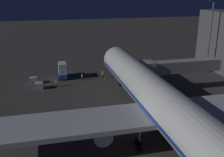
% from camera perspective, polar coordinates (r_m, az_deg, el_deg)
% --- Properties ---
extents(ground_plane, '(320.00, 320.00, 0.00)m').
position_cam_1_polar(ground_plane, '(49.87, 6.05, -7.00)').
color(ground_plane, '#383533').
extents(airliner_at_gate, '(53.32, 67.93, 20.01)m').
position_cam_1_polar(airliner_at_gate, '(37.00, 13.04, -7.56)').
color(airliner_at_gate, silver).
rests_on(airliner_at_gate, ground_plane).
extents(jet_bridge, '(18.85, 3.40, 7.08)m').
position_cam_1_polar(jet_bridge, '(58.92, 13.04, 2.46)').
color(jet_bridge, '#9E9E99').
rests_on(jet_bridge, ground_plane).
extents(apron_floodlight_mast, '(2.90, 0.50, 19.59)m').
position_cam_1_polar(apron_floodlight_mast, '(74.11, 20.44, 9.57)').
color(apron_floodlight_mast, '#59595E').
rests_on(apron_floodlight_mast, ground_plane).
extents(ops_van, '(2.36, 5.06, 4.10)m').
position_cam_1_polar(ops_van, '(68.14, -10.61, 1.73)').
color(ops_van, '#234C9E').
rests_on(ops_van, ground_plane).
extents(baggage_container_near_belt, '(1.73, 1.86, 1.45)m').
position_cam_1_polar(baggage_container_near_belt, '(62.37, -15.42, -1.50)').
color(baggage_container_near_belt, '#B7BABF').
rests_on(baggage_container_near_belt, ground_plane).
extents(baggage_container_mid_row, '(1.64, 1.71, 1.52)m').
position_cam_1_polar(baggage_container_mid_row, '(66.26, -16.56, -0.38)').
color(baggage_container_mid_row, '#B7BABF').
rests_on(baggage_container_mid_row, ground_plane).
extents(ground_crew_near_nose_gear, '(0.40, 0.40, 1.76)m').
position_cam_1_polar(ground_crew_near_nose_gear, '(62.50, -11.84, -0.93)').
color(ground_crew_near_nose_gear, black).
rests_on(ground_crew_near_nose_gear, ground_plane).
extents(ground_crew_by_belt_loader, '(0.40, 0.40, 1.69)m').
position_cam_1_polar(ground_crew_by_belt_loader, '(66.06, -6.43, 0.40)').
color(ground_crew_by_belt_loader, black).
rests_on(ground_crew_by_belt_loader, ground_plane).
extents(ground_crew_marshaller_fwd, '(0.40, 0.40, 1.74)m').
position_cam_1_polar(ground_crew_marshaller_fwd, '(67.62, -1.99, 0.97)').
color(ground_crew_marshaller_fwd, black).
rests_on(ground_crew_marshaller_fwd, ground_plane).
extents(traffic_cone_nose_port, '(0.36, 0.36, 0.55)m').
position_cam_1_polar(traffic_cone_nose_port, '(67.73, 2.24, 0.39)').
color(traffic_cone_nose_port, orange).
rests_on(traffic_cone_nose_port, ground_plane).
extents(traffic_cone_nose_starboard, '(0.36, 0.36, 0.55)m').
position_cam_1_polar(traffic_cone_nose_starboard, '(66.69, -1.39, 0.10)').
color(traffic_cone_nose_starboard, orange).
rests_on(traffic_cone_nose_starboard, ground_plane).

